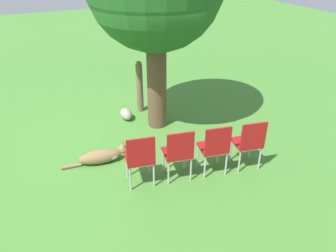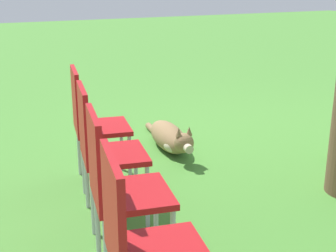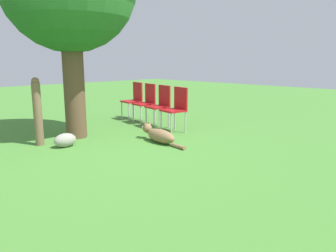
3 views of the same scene
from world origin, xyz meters
TOP-DOWN VIEW (x-y plane):
  - ground_plane at (0.00, 0.00)m, footprint 30.00×30.00m
  - dog at (0.85, -0.59)m, footprint 0.35×1.25m
  - fence_post at (-0.82, 0.74)m, footprint 0.15×0.15m
  - red_chair_0 at (1.73, -0.20)m, footprint 0.49×0.51m
  - red_chair_1 at (1.84, 0.41)m, footprint 0.49×0.51m
  - red_chair_2 at (1.96, 1.02)m, footprint 0.49×0.51m
  - red_chair_3 at (2.07, 1.63)m, footprint 0.49×0.51m
  - garden_rock at (-0.56, 0.30)m, footprint 0.40×0.25m

SIDE VIEW (x-z plane):
  - ground_plane at x=0.00m, z-range 0.00..0.00m
  - garden_rock at x=-0.56m, z-range 0.00..0.24m
  - dog at x=0.85m, z-range -0.05..0.30m
  - red_chair_0 at x=1.73m, z-range 0.08..1.02m
  - red_chair_1 at x=1.84m, z-range 0.08..1.02m
  - red_chair_2 at x=1.96m, z-range 0.08..1.02m
  - red_chair_3 at x=2.07m, z-range 0.08..1.02m
  - fence_post at x=-0.82m, z-range 0.01..1.21m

